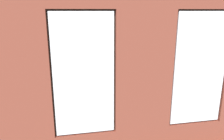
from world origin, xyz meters
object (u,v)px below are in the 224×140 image
Objects in this scene: coffee_table at (100,86)px; media_console at (6,103)px; couch_by_window at (116,123)px; potted_plant_between_couches at (178,105)px; potted_plant_foreground_right at (30,65)px; potted_plant_near_tv at (19,105)px; potted_plant_by_left_couch at (174,77)px; papasan_chair at (84,70)px; potted_plant_mid_room_small at (130,75)px; remote_gray at (111,82)px; table_plant_small at (86,83)px; candle_jar at (104,84)px; couch_left at (207,92)px; cup_ceramic at (93,83)px; potted_plant_corner_near_left at (169,60)px; remote_silver at (100,85)px; tv_flatscreen at (3,82)px.

coffee_table is 1.54× the size of media_console.
couch_by_window is 3.19m from media_console.
potted_plant_foreground_right is (3.82, -4.09, 0.11)m from potted_plant_between_couches.
potted_plant_by_left_couch is (-4.74, -1.80, -0.14)m from potted_plant_near_tv.
potted_plant_mid_room_small is (-1.56, 1.00, -0.00)m from papasan_chair.
remote_gray is (-0.36, -2.44, 0.10)m from couch_by_window.
potted_plant_foreground_right is (2.73, -1.70, 0.30)m from remote_gray.
table_plant_small is 1.32× the size of remote_gray.
candle_jar is 0.40m from remote_gray.
potted_plant_foreground_right reaches higher than candle_jar.
remote_gray is at bearing -135.87° from candle_jar.
couch_left is 2.53m from potted_plant_mid_room_small.
couch_by_window is 1.47m from potted_plant_between_couches.
table_plant_small is (0.25, 0.24, 0.07)m from cup_ceramic.
potted_plant_between_couches is (-0.30, 2.93, 0.15)m from potted_plant_mid_room_small.
potted_plant_between_couches is at bearing 157.41° from media_console.
potted_plant_corner_near_left is at bearing -86.16° from remote_gray.
remote_silver is (3.06, -1.00, 0.10)m from couch_left.
tv_flatscreen is 1.02× the size of potted_plant_near_tv.
remote_gray is (-0.40, -0.15, 0.06)m from coffee_table.
potted_plant_mid_room_small is at bearing -133.67° from couch_left.
potted_plant_near_tv is (3.26, 2.13, 0.11)m from potted_plant_mid_room_small.
potted_plant_near_tv is (1.70, 3.13, 0.11)m from papasan_chair.
cup_ceramic is (0.18, -0.11, 0.10)m from coffee_table.
couch_by_window is at bearing 69.03° from potted_plant_mid_room_small.
cup_ceramic is 0.58m from remote_gray.
remote_silver is at bearing 30.11° from potted_plant_mid_room_small.
media_console is 0.92× the size of potted_plant_near_tv.
couch_by_window reaches higher than coffee_table.
remote_silver is 0.12× the size of potted_plant_corner_near_left.
potted_plant_near_tv is (2.08, 1.45, 0.20)m from coffee_table.
candle_jar is 0.55m from table_plant_small.
candle_jar reaches higher than media_console.
remote_gray and remote_silver have the same top height.
couch_left is at bearing -156.86° from couch_by_window.
cup_ceramic is 2.78m from potted_plant_foreground_right.
potted_plant_mid_room_small is at bearing -157.02° from cup_ceramic.
couch_left reaches higher than cup_ceramic.
potted_plant_corner_near_left is (-3.39, -1.80, 0.21)m from cup_ceramic.
potted_plant_corner_near_left is (-5.83, -2.44, -0.18)m from tv_flatscreen.
couch_left is 1.41m from potted_plant_by_left_couch.
coffee_table is 2.70m from potted_plant_between_couches.
coffee_table is 8.49× the size of remote_silver.
potted_plant_near_tv reaches higher than candle_jar.
potted_plant_mid_room_small is at bearing -84.10° from potted_plant_between_couches.
couch_left reaches higher than papasan_chair.
potted_plant_foreground_right is at bearing -39.03° from cup_ceramic.
papasan_chair is at bearing -74.91° from candle_jar.
potted_plant_mid_room_small is 2.38m from potted_plant_corner_near_left.
potted_plant_corner_near_left is at bearing -157.27° from media_console.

